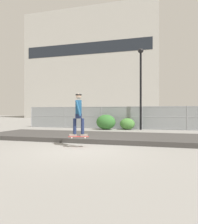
{
  "coord_description": "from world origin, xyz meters",
  "views": [
    {
      "loc": [
        2.63,
        -7.17,
        1.4
      ],
      "look_at": [
        -1.02,
        6.34,
        1.4
      ],
      "focal_mm": 32.77,
      "sensor_mm": 36.0,
      "label": 1
    }
  ],
  "objects_px": {
    "parked_car_near": "(81,118)",
    "shrub_left": "(106,122)",
    "skateboard": "(79,137)",
    "skater": "(79,112)",
    "shrub_center": "(127,124)",
    "street_lamp": "(141,79)",
    "parked_car_mid": "(138,118)"
  },
  "relations": [
    {
      "from": "parked_car_near",
      "to": "shrub_center",
      "type": "xyz_separation_m",
      "value": [
        5.07,
        -3.08,
        -0.38
      ]
    },
    {
      "from": "parked_car_mid",
      "to": "shrub_center",
      "type": "bearing_deg",
      "value": -101.86
    },
    {
      "from": "parked_car_near",
      "to": "shrub_center",
      "type": "bearing_deg",
      "value": -31.29
    },
    {
      "from": "skater",
      "to": "shrub_center",
      "type": "xyz_separation_m",
      "value": [
        0.84,
        8.58,
        -0.94
      ]
    },
    {
      "from": "skater",
      "to": "parked_car_mid",
      "type": "relative_size",
      "value": 0.38
    },
    {
      "from": "skater",
      "to": "parked_car_near",
      "type": "xyz_separation_m",
      "value": [
        -4.23,
        11.66,
        -0.55
      ]
    },
    {
      "from": "parked_car_near",
      "to": "shrub_center",
      "type": "relative_size",
      "value": 3.76
    },
    {
      "from": "street_lamp",
      "to": "parked_car_mid",
      "type": "xyz_separation_m",
      "value": [
        -0.42,
        2.81,
        -3.16
      ]
    },
    {
      "from": "parked_car_near",
      "to": "parked_car_mid",
      "type": "bearing_deg",
      "value": -1.46
    },
    {
      "from": "parked_car_mid",
      "to": "shrub_left",
      "type": "distance_m",
      "value": 4.01
    },
    {
      "from": "skateboard",
      "to": "parked_car_near",
      "type": "bearing_deg",
      "value": 109.95
    },
    {
      "from": "street_lamp",
      "to": "parked_car_mid",
      "type": "distance_m",
      "value": 4.25
    },
    {
      "from": "skater",
      "to": "street_lamp",
      "type": "xyz_separation_m",
      "value": [
        1.87,
        8.7,
        2.61
      ]
    },
    {
      "from": "skater",
      "to": "parked_car_near",
      "type": "height_order",
      "value": "skater"
    },
    {
      "from": "skater",
      "to": "street_lamp",
      "type": "bearing_deg",
      "value": 77.87
    },
    {
      "from": "skateboard",
      "to": "shrub_center",
      "type": "distance_m",
      "value": 8.62
    },
    {
      "from": "shrub_left",
      "to": "parked_car_near",
      "type": "bearing_deg",
      "value": 134.78
    },
    {
      "from": "parked_car_mid",
      "to": "shrub_center",
      "type": "relative_size",
      "value": 3.76
    },
    {
      "from": "skater",
      "to": "street_lamp",
      "type": "height_order",
      "value": "street_lamp"
    },
    {
      "from": "parked_car_near",
      "to": "shrub_left",
      "type": "relative_size",
      "value": 2.87
    },
    {
      "from": "skater",
      "to": "parked_car_mid",
      "type": "bearing_deg",
      "value": 82.81
    },
    {
      "from": "skater",
      "to": "shrub_left",
      "type": "distance_m",
      "value": 8.3
    },
    {
      "from": "parked_car_near",
      "to": "skateboard",
      "type": "bearing_deg",
      "value": -70.05
    },
    {
      "from": "shrub_left",
      "to": "shrub_center",
      "type": "distance_m",
      "value": 1.7
    },
    {
      "from": "shrub_left",
      "to": "shrub_center",
      "type": "relative_size",
      "value": 1.31
    },
    {
      "from": "shrub_center",
      "to": "parked_car_mid",
      "type": "bearing_deg",
      "value": 78.14
    },
    {
      "from": "shrub_left",
      "to": "shrub_center",
      "type": "bearing_deg",
      "value": 12.41
    },
    {
      "from": "street_lamp",
      "to": "parked_car_mid",
      "type": "height_order",
      "value": "street_lamp"
    },
    {
      "from": "street_lamp",
      "to": "shrub_left",
      "type": "bearing_deg",
      "value": -169.74
    },
    {
      "from": "shrub_center",
      "to": "skater",
      "type": "bearing_deg",
      "value": -95.57
    },
    {
      "from": "skater",
      "to": "shrub_center",
      "type": "distance_m",
      "value": 8.67
    },
    {
      "from": "parked_car_mid",
      "to": "shrub_left",
      "type": "bearing_deg",
      "value": -124.5
    }
  ]
}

